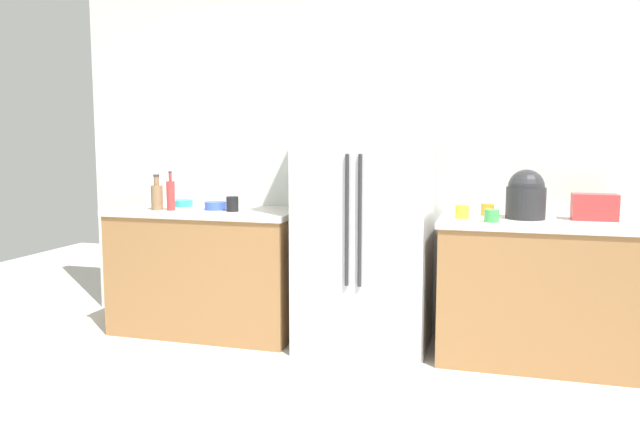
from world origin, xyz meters
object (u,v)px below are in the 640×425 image
(refrigerator, at_px, (365,214))
(cup_c, at_px, (487,210))
(toaster, at_px, (594,207))
(rice_cooker, at_px, (526,195))
(bottle_a, at_px, (171,195))
(bowl_b, at_px, (215,206))
(cup_a, at_px, (462,212))
(cup_d, at_px, (492,216))
(bottle_b, at_px, (157,196))
(bowl_a, at_px, (182,203))
(cup_b, at_px, (232,204))

(refrigerator, height_order, cup_c, refrigerator)
(toaster, xyz_separation_m, rice_cooker, (-0.42, -0.05, 0.07))
(bottle_a, relative_size, bowl_b, 1.81)
(cup_a, height_order, cup_d, cup_a)
(cup_d, distance_m, bowl_b, 1.95)
(cup_c, xyz_separation_m, cup_d, (0.03, -0.34, -0.00))
(cup_d, bearing_deg, cup_c, 95.10)
(bottle_b, relative_size, bowl_a, 1.55)
(rice_cooker, relative_size, bowl_b, 2.04)
(bottle_b, bearing_deg, rice_cooker, 4.35)
(toaster, bearing_deg, bowl_b, -177.38)
(rice_cooker, xyz_separation_m, cup_b, (-1.99, -0.14, -0.10))
(cup_b, distance_m, cup_d, 1.78)
(refrigerator, xyz_separation_m, cup_c, (0.80, 0.17, 0.04))
(cup_a, bearing_deg, cup_c, 51.50)
(cup_c, height_order, bowl_b, cup_c)
(bottle_a, bearing_deg, rice_cooker, 4.50)
(toaster, height_order, cup_b, toaster)
(cup_a, bearing_deg, bottle_a, -176.94)
(cup_b, distance_m, cup_c, 1.77)
(cup_a, bearing_deg, cup_d, -37.54)
(rice_cooker, bearing_deg, toaster, 6.59)
(rice_cooker, relative_size, cup_b, 2.98)
(bottle_b, xyz_separation_m, cup_d, (2.35, -0.03, -0.06))
(bowl_b, bearing_deg, bowl_a, 157.76)
(cup_a, bearing_deg, rice_cooker, 11.85)
(cup_b, height_order, cup_d, cup_b)
(bowl_a, height_order, bowl_b, bowl_b)
(bottle_a, relative_size, bowl_a, 1.70)
(cup_a, bearing_deg, bottle_b, -177.04)
(toaster, bearing_deg, bottle_a, -175.20)
(bowl_b, bearing_deg, rice_cooker, 1.84)
(cup_a, bearing_deg, cup_b, -178.02)
(cup_d, bearing_deg, cup_a, 142.46)
(cup_a, relative_size, cup_c, 1.01)
(bottle_a, height_order, cup_c, bottle_a)
(bottle_a, relative_size, cup_d, 3.13)
(rice_cooker, xyz_separation_m, bowl_a, (-2.51, 0.07, -0.13))
(cup_c, bearing_deg, cup_b, -171.82)
(cup_a, bearing_deg, bowl_a, 175.75)
(toaster, bearing_deg, cup_b, -175.58)
(bottle_b, distance_m, bowl_a, 0.28)
(bottle_b, distance_m, cup_b, 0.57)
(bowl_b, bearing_deg, cup_c, 5.46)
(refrigerator, distance_m, rice_cooker, 1.05)
(bowl_a, bearing_deg, refrigerator, -5.07)
(refrigerator, xyz_separation_m, bowl_a, (-1.47, 0.13, 0.02))
(bottle_a, distance_m, cup_b, 0.47)
(toaster, xyz_separation_m, cup_b, (-2.40, -0.19, -0.03))
(bottle_b, bearing_deg, cup_d, -0.76)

